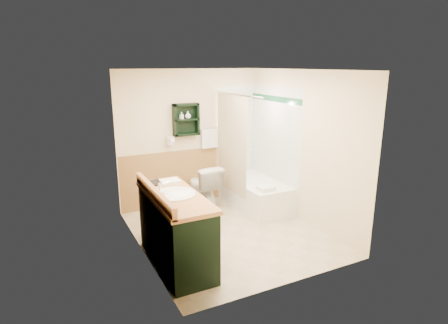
# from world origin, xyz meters

# --- Properties ---
(floor) EXTENTS (3.00, 3.00, 0.00)m
(floor) POSITION_xyz_m (0.00, 0.00, 0.00)
(floor) COLOR #C0AA8C
(floor) RESTS_ON ground
(back_wall) EXTENTS (2.60, 0.04, 2.40)m
(back_wall) POSITION_xyz_m (0.00, 1.52, 1.20)
(back_wall) COLOR #F6E5C0
(back_wall) RESTS_ON ground
(left_wall) EXTENTS (0.04, 3.00, 2.40)m
(left_wall) POSITION_xyz_m (-1.32, 0.00, 1.20)
(left_wall) COLOR #F6E5C0
(left_wall) RESTS_ON ground
(right_wall) EXTENTS (0.04, 3.00, 2.40)m
(right_wall) POSITION_xyz_m (1.32, 0.00, 1.20)
(right_wall) COLOR #F6E5C0
(right_wall) RESTS_ON ground
(ceiling) EXTENTS (2.60, 3.00, 0.04)m
(ceiling) POSITION_xyz_m (0.00, 0.00, 2.42)
(ceiling) COLOR white
(ceiling) RESTS_ON back_wall
(wainscot_left) EXTENTS (2.98, 2.98, 1.00)m
(wainscot_left) POSITION_xyz_m (-1.29, 0.00, 0.50)
(wainscot_left) COLOR #A87844
(wainscot_left) RESTS_ON left_wall
(wainscot_back) EXTENTS (2.58, 2.58, 1.00)m
(wainscot_back) POSITION_xyz_m (0.00, 1.49, 0.50)
(wainscot_back) COLOR #A87844
(wainscot_back) RESTS_ON back_wall
(mirror_frame) EXTENTS (1.30, 1.30, 1.00)m
(mirror_frame) POSITION_xyz_m (-1.27, -0.55, 1.50)
(mirror_frame) COLOR #965831
(mirror_frame) RESTS_ON left_wall
(mirror_glass) EXTENTS (1.20, 1.20, 0.90)m
(mirror_glass) POSITION_xyz_m (-1.27, -0.55, 1.50)
(mirror_glass) COLOR white
(mirror_glass) RESTS_ON left_wall
(tile_right) EXTENTS (1.50, 1.50, 2.10)m
(tile_right) POSITION_xyz_m (1.28, 0.75, 1.05)
(tile_right) COLOR white
(tile_right) RESTS_ON right_wall
(tile_back) EXTENTS (0.95, 0.95, 2.10)m
(tile_back) POSITION_xyz_m (1.03, 1.48, 1.05)
(tile_back) COLOR white
(tile_back) RESTS_ON back_wall
(tile_accent) EXTENTS (1.50, 1.50, 0.10)m
(tile_accent) POSITION_xyz_m (1.27, 0.75, 1.90)
(tile_accent) COLOR #14482C
(tile_accent) RESTS_ON right_wall
(wall_shelf) EXTENTS (0.45, 0.15, 0.55)m
(wall_shelf) POSITION_xyz_m (-0.10, 1.41, 1.55)
(wall_shelf) COLOR black
(wall_shelf) RESTS_ON back_wall
(hair_dryer) EXTENTS (0.10, 0.24, 0.18)m
(hair_dryer) POSITION_xyz_m (-0.40, 1.43, 1.20)
(hair_dryer) COLOR white
(hair_dryer) RESTS_ON back_wall
(towel_bar) EXTENTS (0.40, 0.06, 0.40)m
(towel_bar) POSITION_xyz_m (0.35, 1.45, 1.35)
(towel_bar) COLOR silver
(towel_bar) RESTS_ON back_wall
(curtain_rod) EXTENTS (0.03, 1.60, 0.03)m
(curtain_rod) POSITION_xyz_m (0.53, 0.75, 2.00)
(curtain_rod) COLOR silver
(curtain_rod) RESTS_ON back_wall
(shower_curtain) EXTENTS (1.05, 1.05, 1.70)m
(shower_curtain) POSITION_xyz_m (0.53, 0.92, 1.15)
(shower_curtain) COLOR beige
(shower_curtain) RESTS_ON curtain_rod
(vanity) EXTENTS (0.59, 1.47, 0.93)m
(vanity) POSITION_xyz_m (-0.99, -0.47, 0.46)
(vanity) COLOR black
(vanity) RESTS_ON ground
(bathtub) EXTENTS (0.73, 1.50, 0.49)m
(bathtub) POSITION_xyz_m (0.93, 0.78, 0.24)
(bathtub) COLOR white
(bathtub) RESTS_ON ground
(toilet) EXTENTS (0.49, 0.81, 0.77)m
(toilet) POSITION_xyz_m (0.09, 1.14, 0.39)
(toilet) COLOR white
(toilet) RESTS_ON ground
(counter_towel) EXTENTS (0.25, 0.20, 0.04)m
(counter_towel) POSITION_xyz_m (-0.90, -0.00, 0.95)
(counter_towel) COLOR silver
(counter_towel) RESTS_ON vanity
(vanity_book) EXTENTS (0.18, 0.05, 0.24)m
(vanity_book) POSITION_xyz_m (-1.16, 0.04, 1.05)
(vanity_book) COLOR black
(vanity_book) RESTS_ON vanity
(tub_towel) EXTENTS (0.25, 0.21, 0.07)m
(tub_towel) POSITION_xyz_m (0.79, 0.22, 0.52)
(tub_towel) COLOR silver
(tub_towel) RESTS_ON bathtub
(soap_bottle_a) EXTENTS (0.09, 0.13, 0.05)m
(soap_bottle_a) POSITION_xyz_m (-0.18, 1.40, 1.59)
(soap_bottle_a) COLOR white
(soap_bottle_a) RESTS_ON wall_shelf
(soap_bottle_b) EXTENTS (0.11, 0.13, 0.10)m
(soap_bottle_b) POSITION_xyz_m (-0.07, 1.40, 1.61)
(soap_bottle_b) COLOR white
(soap_bottle_b) RESTS_ON wall_shelf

